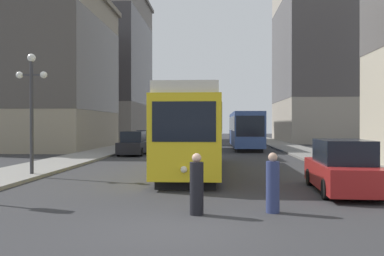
{
  "coord_description": "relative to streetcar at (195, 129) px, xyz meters",
  "views": [
    {
      "loc": [
        0.94,
        -9.34,
        2.34
      ],
      "look_at": [
        -0.02,
        8.22,
        2.2
      ],
      "focal_mm": 39.55,
      "sensor_mm": 36.0,
      "label": 1
    }
  ],
  "objects": [
    {
      "name": "pedestrian_crossing_far",
      "position": [
        2.54,
        -9.73,
        -1.36
      ],
      "size": [
        0.36,
        0.36,
        1.6
      ],
      "rotation": [
        0.0,
        0.0,
        3.91
      ],
      "color": "navy",
      "rests_on": "ground"
    },
    {
      "name": "parked_car_left_mid",
      "position": [
        -5.25,
        17.66,
        -1.26
      ],
      "size": [
        2.0,
        5.02,
        1.82
      ],
      "rotation": [
        0.0,
        0.0,
        0.03
      ],
      "color": "black",
      "rests_on": "ground"
    },
    {
      "name": "building_left_midblock",
      "position": [
        -17.44,
        42.3,
        9.25
      ],
      "size": [
        15.77,
        18.94,
        22.07
      ],
      "color": "slate",
      "rests_on": "ground"
    },
    {
      "name": "lamp_post_left_near",
      "position": [
        -7.15,
        -2.65,
        1.57
      ],
      "size": [
        1.41,
        0.36,
        5.34
      ],
      "color": "#333338",
      "rests_on": "sidewalk_left"
    },
    {
      "name": "pedestrian_crossing_near",
      "position": [
        0.53,
        -10.1,
        -1.36
      ],
      "size": [
        0.36,
        0.36,
        1.6
      ],
      "rotation": [
        0.0,
        0.0,
        1.05
      ],
      "color": "black",
      "rests_on": "ground"
    },
    {
      "name": "building_right_midblock",
      "position": [
        17.17,
        37.74,
        9.68
      ],
      "size": [
        14.93,
        17.82,
        22.89
      ],
      "color": "#A89E8E",
      "rests_on": "ground"
    },
    {
      "name": "building_left_corner",
      "position": [
        -16.25,
        18.73,
        5.53
      ],
      "size": [
        13.39,
        15.05,
        14.9
      ],
      "color": "gray",
      "rests_on": "ground"
    },
    {
      "name": "parked_car_left_near",
      "position": [
        -5.25,
        11.07,
        -1.26
      ],
      "size": [
        1.94,
        4.55,
        1.82
      ],
      "rotation": [
        0.0,
        0.0,
        0.01
      ],
      "color": "black",
      "rests_on": "ground"
    },
    {
      "name": "streetcar",
      "position": [
        0.0,
        0.0,
        0.0
      ],
      "size": [
        2.75,
        13.28,
        3.89
      ],
      "rotation": [
        0.0,
        0.0,
        -0.01
      ],
      "color": "black",
      "rests_on": "ground"
    },
    {
      "name": "sidewalk_left",
      "position": [
        -8.2,
        28.31,
        -2.03
      ],
      "size": [
        3.31,
        120.0,
        0.15
      ],
      "primitive_type": "cube",
      "color": "gray",
      "rests_on": "ground"
    },
    {
      "name": "sidewalk_right",
      "position": [
        8.35,
        28.31,
        -2.03
      ],
      "size": [
        3.31,
        120.0,
        0.15
      ],
      "primitive_type": "cube",
      "color": "gray",
      "rests_on": "ground"
    },
    {
      "name": "transit_bus",
      "position": [
        3.89,
        19.81,
        -0.15
      ],
      "size": [
        2.64,
        12.74,
        3.45
      ],
      "rotation": [
        0.0,
        0.0,
        -0.0
      ],
      "color": "black",
      "rests_on": "ground"
    },
    {
      "name": "ground_plane",
      "position": [
        0.07,
        -11.69,
        -2.1
      ],
      "size": [
        200.0,
        200.0,
        0.0
      ],
      "primitive_type": "plane",
      "color": "#303033"
    },
    {
      "name": "parked_car_right_far",
      "position": [
        5.39,
        -6.23,
        -1.26
      ],
      "size": [
        2.11,
        5.08,
        1.82
      ],
      "rotation": [
        0.0,
        0.0,
        3.08
      ],
      "color": "black",
      "rests_on": "ground"
    }
  ]
}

